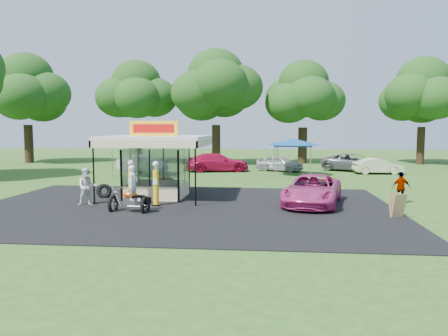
{
  "coord_description": "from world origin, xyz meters",
  "views": [
    {
      "loc": [
        4.0,
        -18.28,
        3.83
      ],
      "look_at": [
        1.79,
        4.0,
        1.75
      ],
      "focal_mm": 35.0,
      "sensor_mm": 36.0,
      "label": 1
    }
  ],
  "objects_px": {
    "spectator_west": "(87,187)",
    "spectator_east_b": "(401,188)",
    "bg_car_c": "(280,163)",
    "tent_west": "(138,140)",
    "kiosk_car": "(166,184)",
    "bg_car_a": "(142,164)",
    "gas_station_kiosk": "(157,165)",
    "motorcycle": "(132,194)",
    "pink_sedan": "(312,190)",
    "bg_car_e": "(378,166)",
    "bg_car_d": "(354,162)",
    "gas_pump_left": "(131,183)",
    "bg_car_b": "(217,162)",
    "a_frame_sign": "(397,206)",
    "gas_pump_right": "(156,185)",
    "tent_east": "(293,142)"
  },
  "relations": [
    {
      "from": "spectator_west",
      "to": "spectator_east_b",
      "type": "xyz_separation_m",
      "value": [
        15.56,
        2.12,
        -0.13
      ]
    },
    {
      "from": "bg_car_c",
      "to": "tent_west",
      "type": "distance_m",
      "value": 12.42
    },
    {
      "from": "kiosk_car",
      "to": "bg_car_a",
      "type": "relative_size",
      "value": 0.63
    },
    {
      "from": "gas_station_kiosk",
      "to": "spectator_east_b",
      "type": "distance_m",
      "value": 12.8
    },
    {
      "from": "motorcycle",
      "to": "pink_sedan",
      "type": "relative_size",
      "value": 0.41
    },
    {
      "from": "gas_station_kiosk",
      "to": "bg_car_e",
      "type": "xyz_separation_m",
      "value": [
        15.12,
        13.68,
        -1.12
      ]
    },
    {
      "from": "bg_car_d",
      "to": "tent_west",
      "type": "height_order",
      "value": "tent_west"
    },
    {
      "from": "gas_station_kiosk",
      "to": "pink_sedan",
      "type": "xyz_separation_m",
      "value": [
        8.24,
        -1.64,
        -1.03
      ]
    },
    {
      "from": "gas_pump_left",
      "to": "bg_car_b",
      "type": "height_order",
      "value": "gas_pump_left"
    },
    {
      "from": "a_frame_sign",
      "to": "tent_west",
      "type": "xyz_separation_m",
      "value": [
        -15.66,
        14.79,
        2.3
      ]
    },
    {
      "from": "pink_sedan",
      "to": "gas_pump_left",
      "type": "bearing_deg",
      "value": -162.63
    },
    {
      "from": "kiosk_car",
      "to": "bg_car_c",
      "type": "xyz_separation_m",
      "value": [
        7.1,
        13.0,
        0.22
      ]
    },
    {
      "from": "bg_car_d",
      "to": "kiosk_car",
      "type": "bearing_deg",
      "value": 164.93
    },
    {
      "from": "bg_car_b",
      "to": "bg_car_d",
      "type": "bearing_deg",
      "value": -95.42
    },
    {
      "from": "bg_car_c",
      "to": "a_frame_sign",
      "type": "bearing_deg",
      "value": -141.25
    },
    {
      "from": "bg_car_c",
      "to": "gas_pump_left",
      "type": "bearing_deg",
      "value": -177.88
    },
    {
      "from": "kiosk_car",
      "to": "spectator_east_b",
      "type": "xyz_separation_m",
      "value": [
        12.75,
        -2.87,
        0.32
      ]
    },
    {
      "from": "motorcycle",
      "to": "bg_car_c",
      "type": "distance_m",
      "value": 20.83
    },
    {
      "from": "bg_car_b",
      "to": "bg_car_c",
      "type": "relative_size",
      "value": 1.34
    },
    {
      "from": "gas_pump_right",
      "to": "bg_car_b",
      "type": "bearing_deg",
      "value": 86.59
    },
    {
      "from": "bg_car_b",
      "to": "bg_car_c",
      "type": "bearing_deg",
      "value": -94.54
    },
    {
      "from": "tent_west",
      "to": "bg_car_c",
      "type": "bearing_deg",
      "value": 23.07
    },
    {
      "from": "gas_pump_left",
      "to": "gas_station_kiosk",
      "type": "bearing_deg",
      "value": 73.47
    },
    {
      "from": "motorcycle",
      "to": "spectator_east_b",
      "type": "bearing_deg",
      "value": 23.5
    },
    {
      "from": "bg_car_b",
      "to": "bg_car_e",
      "type": "height_order",
      "value": "bg_car_b"
    },
    {
      "from": "gas_pump_left",
      "to": "bg_car_a",
      "type": "distance_m",
      "value": 16.16
    },
    {
      "from": "bg_car_c",
      "to": "bg_car_a",
      "type": "bearing_deg",
      "value": 125.31
    },
    {
      "from": "pink_sedan",
      "to": "spectator_east_b",
      "type": "xyz_separation_m",
      "value": [
        4.51,
        0.97,
        0.05
      ]
    },
    {
      "from": "a_frame_sign",
      "to": "bg_car_b",
      "type": "height_order",
      "value": "bg_car_b"
    },
    {
      "from": "spectator_east_b",
      "to": "spectator_west",
      "type": "bearing_deg",
      "value": 1.52
    },
    {
      "from": "motorcycle",
      "to": "bg_car_a",
      "type": "height_order",
      "value": "motorcycle"
    },
    {
      "from": "pink_sedan",
      "to": "tent_east",
      "type": "height_order",
      "value": "tent_east"
    },
    {
      "from": "a_frame_sign",
      "to": "spectator_east_b",
      "type": "relative_size",
      "value": 0.65
    },
    {
      "from": "bg_car_e",
      "to": "tent_east",
      "type": "relative_size",
      "value": 0.95
    },
    {
      "from": "kiosk_car",
      "to": "tent_east",
      "type": "relative_size",
      "value": 0.67
    },
    {
      "from": "bg_car_a",
      "to": "gas_pump_left",
      "type": "bearing_deg",
      "value": -144.73
    },
    {
      "from": "bg_car_d",
      "to": "a_frame_sign",
      "type": "bearing_deg",
      "value": -156.17
    },
    {
      "from": "motorcycle",
      "to": "pink_sedan",
      "type": "bearing_deg",
      "value": 25.59
    },
    {
      "from": "pink_sedan",
      "to": "bg_car_c",
      "type": "distance_m",
      "value": 16.88
    },
    {
      "from": "a_frame_sign",
      "to": "tent_east",
      "type": "height_order",
      "value": "tent_east"
    },
    {
      "from": "tent_west",
      "to": "a_frame_sign",
      "type": "bearing_deg",
      "value": -43.37
    },
    {
      "from": "bg_car_a",
      "to": "bg_car_c",
      "type": "bearing_deg",
      "value": -59.94
    },
    {
      "from": "a_frame_sign",
      "to": "bg_car_b",
      "type": "bearing_deg",
      "value": 96.52
    },
    {
      "from": "bg_car_b",
      "to": "bg_car_d",
      "type": "height_order",
      "value": "bg_car_b"
    },
    {
      "from": "gas_station_kiosk",
      "to": "bg_car_d",
      "type": "relative_size",
      "value": 0.97
    },
    {
      "from": "gas_pump_right",
      "to": "a_frame_sign",
      "type": "bearing_deg",
      "value": -8.86
    },
    {
      "from": "a_frame_sign",
      "to": "tent_east",
      "type": "relative_size",
      "value": 0.25
    },
    {
      "from": "bg_car_c",
      "to": "tent_east",
      "type": "relative_size",
      "value": 0.98
    },
    {
      "from": "kiosk_car",
      "to": "spectator_west",
      "type": "distance_m",
      "value": 5.75
    },
    {
      "from": "gas_station_kiosk",
      "to": "gas_pump_right",
      "type": "bearing_deg",
      "value": -76.86
    }
  ]
}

